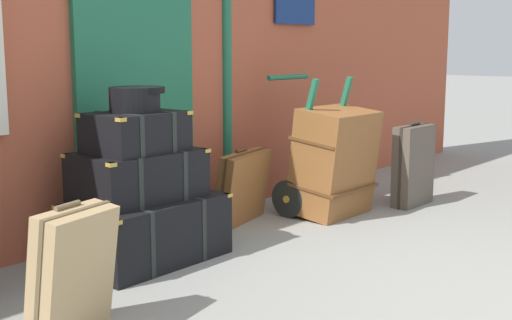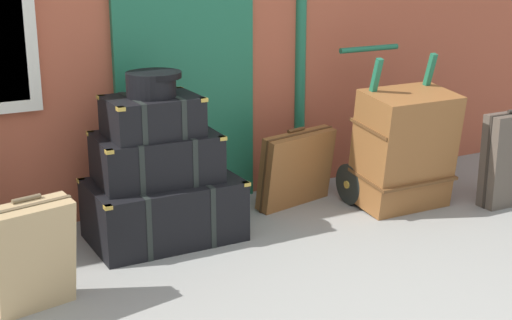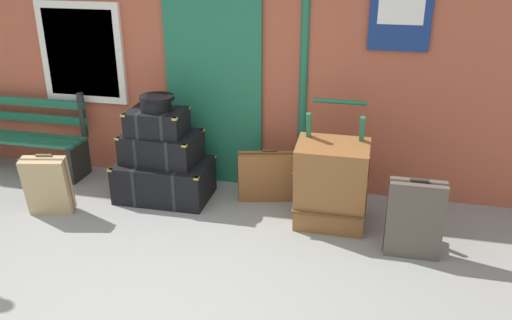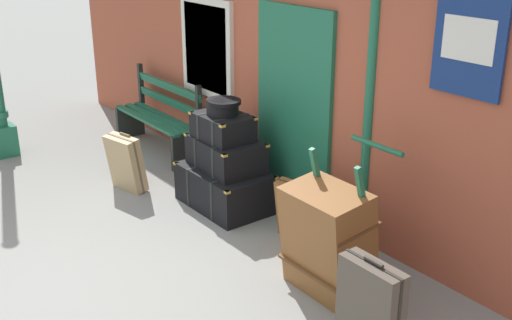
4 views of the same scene
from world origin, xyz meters
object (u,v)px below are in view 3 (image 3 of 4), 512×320
Objects in this scene: steamer_trunk_middle at (162,147)px; porters_trolley at (332,195)px; platform_bench at (23,137)px; large_brown_trunk at (331,185)px; suitcase_beige at (48,186)px; round_hatbox at (156,102)px; suitcase_olive at (269,177)px; suitcase_caramel at (415,219)px; steamer_trunk_top at (157,122)px; steamer_trunk_base at (165,180)px.

porters_trolley reaches higher than steamer_trunk_middle.
porters_trolley is at bearing -5.64° from platform_bench.
large_brown_trunk is 1.38× the size of suitcase_beige.
round_hatbox is 1.44m from suitcase_olive.
round_hatbox is at bearing 167.18° from suitcase_caramel.
platform_bench is 2.40× the size of suitcase_beige.
platform_bench is 1.92× the size of steamer_trunk_middle.
steamer_trunk_top is at bearing -173.52° from suitcase_olive.
steamer_trunk_middle is 2.27× the size of round_hatbox.
large_brown_trunk reaches higher than suitcase_caramel.
large_brown_trunk is 2.89m from suitcase_beige.
platform_bench is at bearing 169.07° from suitcase_caramel.
round_hatbox is 0.48× the size of suitcase_caramel.
round_hatbox is (-0.04, 0.02, 0.88)m from steamer_trunk_base.
suitcase_beige is (-0.99, -0.68, -0.26)m from steamer_trunk_middle.
steamer_trunk_middle is (1.92, -0.26, 0.14)m from platform_bench.
steamer_trunk_top reaches higher than suitcase_beige.
steamer_trunk_top is 1.99m from porters_trolley.
porters_trolley is at bearing -2.99° from round_hatbox.
porters_trolley reaches higher than round_hatbox.
platform_bench reaches higher than steamer_trunk_base.
steamer_trunk_middle is 1.90m from large_brown_trunk.
suitcase_caramel is (0.78, -0.33, -0.10)m from large_brown_trunk.
round_hatbox is 2.06m from porters_trolley.
suitcase_beige is (0.93, -0.94, -0.12)m from platform_bench.
suitcase_caramel is at bearing -12.79° from steamer_trunk_top.
porters_trolley reaches higher than suitcase_beige.
steamer_trunk_base is at bearing -172.10° from suitcase_olive.
suitcase_beige is (-2.16, -0.80, 0.03)m from suitcase_olive.
platform_bench is 4.36× the size of round_hatbox.
steamer_trunk_top is 2.79m from suitcase_caramel.
porters_trolley is 1.71× the size of suitcase_olive.
suitcase_beige reaches higher than steamer_trunk_base.
suitcase_caramel is at bearing -26.65° from suitcase_olive.
platform_bench is 3.82m from porters_trolley.
suitcase_olive reaches higher than steamer_trunk_base.
platform_bench is 1.73× the size of large_brown_trunk.
steamer_trunk_base is at bearing -8.76° from platform_bench.
steamer_trunk_base is 1.10× the size of large_brown_trunk.
porters_trolley is 0.26m from large_brown_trunk.
large_brown_trunk is at bearing 7.69° from suitcase_beige.
steamer_trunk_top is at bearing 171.68° from large_brown_trunk.
steamer_trunk_base is 1.65× the size of steamer_trunk_top.
suitcase_beige is (-0.97, -0.66, -0.55)m from steamer_trunk_top.
steamer_trunk_middle is at bearing -7.67° from platform_bench.
suitcase_olive is (3.10, -0.14, -0.15)m from platform_bench.
porters_trolley is at bearing -2.97° from steamer_trunk_top.
steamer_trunk_base is at bearing -29.74° from round_hatbox.
steamer_trunk_top is 0.52× the size of porters_trolley.
large_brown_trunk is at bearing -8.94° from steamer_trunk_middle.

